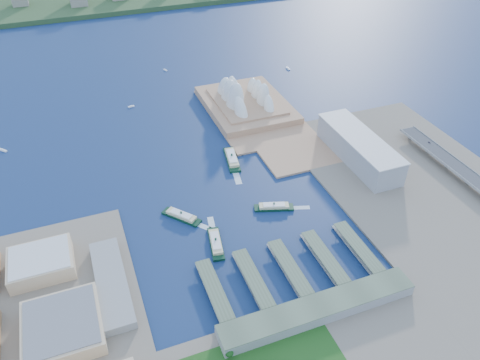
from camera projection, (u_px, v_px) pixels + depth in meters
name	position (u px, v px, depth m)	size (l,w,h in m)	color
ground	(251.00, 230.00, 549.46)	(3000.00, 3000.00, 0.00)	#10254E
east_land	(445.00, 207.00, 579.92)	(240.00, 500.00, 3.00)	#786C5C
peninsula	(252.00, 113.00, 773.46)	(135.00, 220.00, 3.00)	tan
opera_house	(246.00, 91.00, 769.37)	(134.00, 180.00, 58.00)	white
toaster_building	(359.00, 148.00, 652.70)	(45.00, 155.00, 35.00)	gray
west_buildings	(20.00, 336.00, 415.72)	(200.00, 280.00, 27.00)	#A27A51
ferry_wharves	(290.00, 269.00, 494.67)	(184.00, 90.00, 9.30)	#4D5D46
terminal_building	(318.00, 309.00, 447.55)	(200.00, 28.00, 12.00)	gray
ferry_a	(181.00, 215.00, 563.72)	(12.98, 50.98, 9.64)	black
ferry_b	(232.00, 157.00, 661.02)	(15.47, 60.78, 11.49)	black
ferry_c	(216.00, 242.00, 526.96)	(13.30, 52.27, 9.88)	black
ferry_d	(274.00, 206.00, 577.79)	(12.41, 48.74, 9.22)	black
boat_a	(3.00, 150.00, 684.09)	(3.66, 14.62, 2.82)	white
boat_b	(131.00, 106.00, 791.99)	(3.60, 10.30, 2.78)	white
boat_c	(288.00, 68.00, 918.16)	(3.96, 13.57, 3.05)	white
boat_e	(165.00, 70.00, 912.69)	(3.22, 10.11, 2.48)	white
car_c	(429.00, 142.00, 674.97)	(1.76, 4.34, 1.26)	slate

